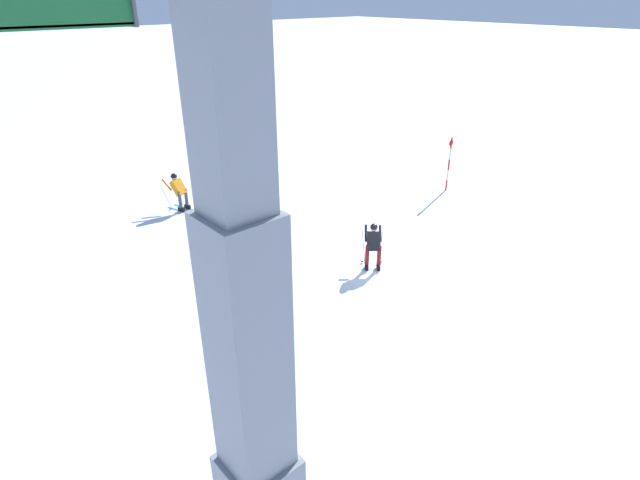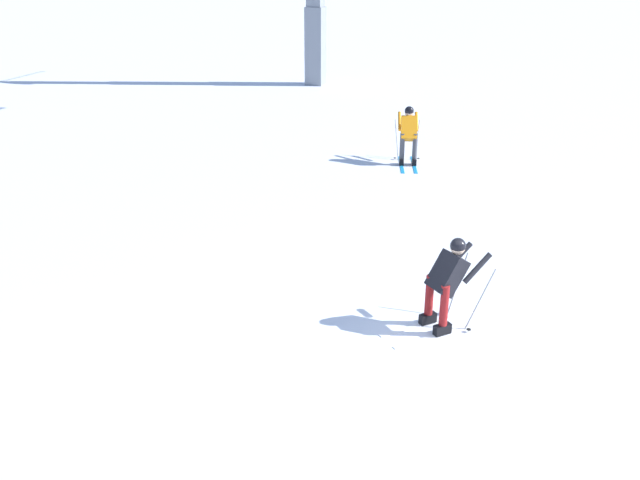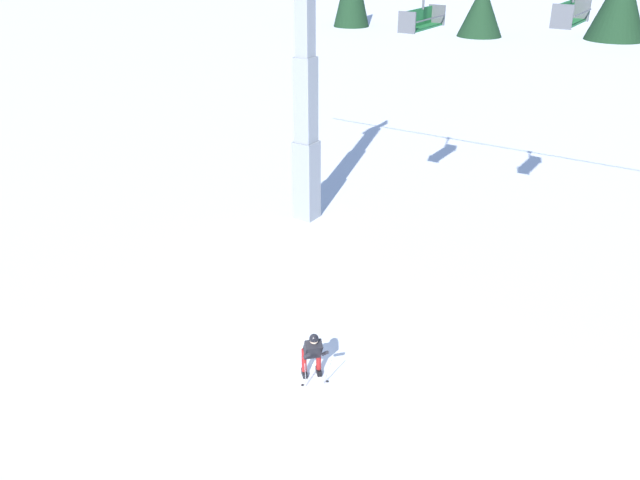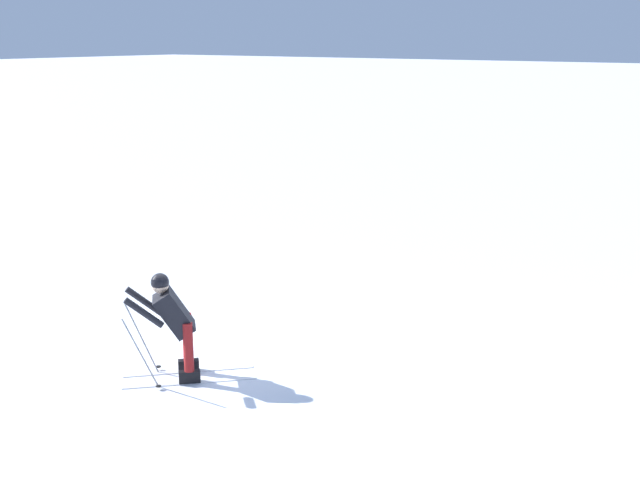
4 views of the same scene
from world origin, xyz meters
TOP-DOWN VIEW (x-y plane):
  - ground_plane at (0.00, 0.00)m, footprint 260.00×260.00m
  - skier_carving_main at (0.79, 0.45)m, footprint 1.62×1.60m
  - lift_tower_near at (-5.08, 8.91)m, footprint 0.80×2.63m
  - chairlift_seat_nearest at (-0.71, 8.91)m, footprint 0.61×2.26m
  - chairlift_seat_second at (3.76, 8.91)m, footprint 0.61×2.03m

SIDE VIEW (x-z plane):
  - ground_plane at x=0.00m, z-range 0.00..0.00m
  - skier_carving_main at x=0.79m, z-range 0.04..1.65m
  - lift_tower_near at x=-5.08m, z-range -0.86..9.09m
  - chairlift_seat_nearest at x=-0.71m, z-range 6.71..9.03m
  - chairlift_seat_second at x=3.76m, z-range 7.36..9.23m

